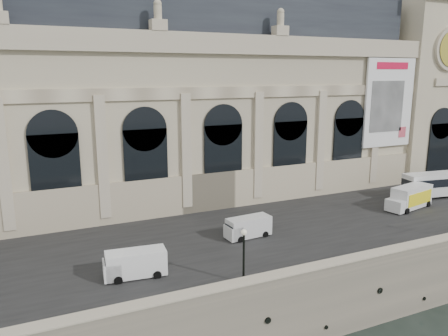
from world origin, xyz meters
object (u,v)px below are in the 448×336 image
object	(u,v)px
van_c	(246,228)
box_truck	(410,198)
van_b	(132,264)
bus_right	(443,183)
lamp_left	(244,257)

from	to	relation	value
van_c	box_truck	xyz separation A→B (m)	(24.14, 0.30, 0.35)
van_b	box_truck	distance (m)	37.66
bus_right	lamp_left	bearing A→B (deg)	-163.02
bus_right	van_c	world-z (taller)	bus_right
van_b	van_c	size ratio (longest dim) A/B	1.07
van_c	bus_right	bearing A→B (deg)	4.14
van_b	lamp_left	xyz separation A→B (m)	(8.22, -5.02, 1.17)
bus_right	box_truck	xyz separation A→B (m)	(-8.63, -2.07, -0.52)
bus_right	box_truck	distance (m)	8.89
box_truck	bus_right	bearing A→B (deg)	13.47
bus_right	van_b	size ratio (longest dim) A/B	2.25
bus_right	lamp_left	size ratio (longest dim) A/B	2.59
bus_right	van_c	xyz separation A→B (m)	(-32.77, -2.37, -0.87)
van_c	lamp_left	size ratio (longest dim) A/B	1.08
van_c	lamp_left	bearing A→B (deg)	-118.73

